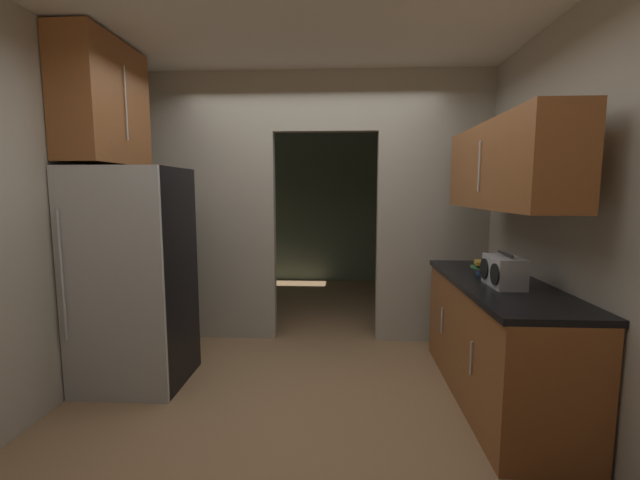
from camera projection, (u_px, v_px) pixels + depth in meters
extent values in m
plane|color=#93704C|center=(300.00, 404.00, 3.02)|extent=(20.00, 20.00, 0.00)
cube|color=silver|center=(304.00, 30.00, 3.10)|extent=(3.91, 6.75, 0.06)
cube|color=#ADA899|center=(210.00, 209.00, 4.28)|extent=(1.36, 0.12, 2.71)
cube|color=#ADA899|center=(432.00, 209.00, 4.16)|extent=(1.10, 0.12, 2.71)
cube|color=#ADA899|center=(326.00, 101.00, 4.09)|extent=(1.05, 0.12, 0.58)
cube|color=slate|center=(325.00, 202.00, 7.04)|extent=(3.51, 0.10, 2.71)
cube|color=slate|center=(198.00, 204.00, 5.72)|extent=(0.10, 2.85, 2.71)
cube|color=slate|center=(447.00, 205.00, 5.54)|extent=(0.10, 2.85, 2.71)
cube|color=#ADA899|center=(625.00, 226.00, 2.20)|extent=(0.10, 3.88, 2.71)
cube|color=black|center=(135.00, 277.00, 3.29)|extent=(0.78, 0.67, 1.72)
cube|color=#B7BABC|center=(110.00, 287.00, 2.95)|extent=(0.78, 0.03, 1.72)
cylinder|color=#B7BABC|center=(62.00, 276.00, 2.92)|extent=(0.02, 0.02, 0.95)
cube|color=brown|center=(496.00, 343.00, 3.06)|extent=(0.59, 1.80, 0.85)
cube|color=black|center=(499.00, 284.00, 3.01)|extent=(0.63, 1.80, 0.04)
cylinder|color=#B7BABC|center=(471.00, 358.00, 2.68)|extent=(0.01, 0.01, 0.22)
cylinder|color=#B7BABC|center=(442.00, 320.00, 3.47)|extent=(0.01, 0.01, 0.22)
cube|color=brown|center=(506.00, 166.00, 2.91)|extent=(0.34, 1.62, 0.60)
cylinder|color=#B7BABC|center=(479.00, 166.00, 2.92)|extent=(0.01, 0.01, 0.36)
cube|color=brown|center=(103.00, 103.00, 3.23)|extent=(0.34, 0.86, 0.94)
cylinder|color=#B7BABC|center=(126.00, 103.00, 3.22)|extent=(0.01, 0.01, 0.56)
cube|color=#B2B2B7|center=(504.00, 272.00, 2.84)|extent=(0.19, 0.34, 0.21)
cylinder|color=#262626|center=(505.00, 254.00, 2.83)|extent=(0.02, 0.24, 0.02)
cylinder|color=black|center=(495.00, 274.00, 2.74)|extent=(0.01, 0.15, 0.15)
cylinder|color=black|center=(484.00, 269.00, 2.95)|extent=(0.01, 0.15, 0.15)
cube|color=#2D609E|center=(483.00, 273.00, 3.25)|extent=(0.11, 0.13, 0.02)
cube|color=#8C3893|center=(484.00, 270.00, 3.25)|extent=(0.11, 0.15, 0.02)
cube|color=#388C47|center=(482.00, 267.00, 3.26)|extent=(0.15, 0.16, 0.02)
cube|color=black|center=(483.00, 265.00, 3.24)|extent=(0.13, 0.14, 0.02)
cube|color=gold|center=(483.00, 263.00, 3.24)|extent=(0.15, 0.17, 0.03)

